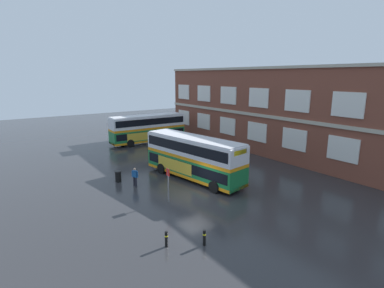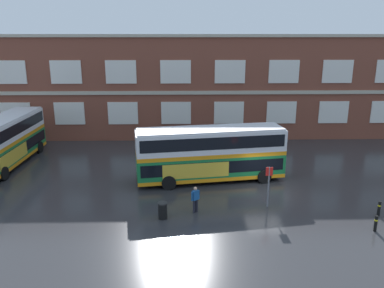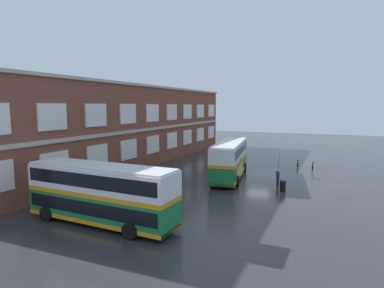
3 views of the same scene
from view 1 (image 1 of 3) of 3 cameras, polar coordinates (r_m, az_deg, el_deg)
The scene contains 9 objects.
ground_plane at distance 26.17m, azimuth 4.23°, elevation -8.91°, with size 120.00×120.00×0.00m, color #2B2B2D.
brick_terminal_building at distance 37.44m, azimuth 22.70°, elevation 4.97°, with size 48.84×8.19×10.71m.
double_decker_near at distance 44.68m, azimuth -8.32°, elevation 2.98°, with size 3.10×11.07×4.07m.
double_decker_middle at distance 28.58m, azimuth 0.25°, elevation -2.44°, with size 11.26×4.23×4.07m.
waiting_passenger at distance 27.43m, azimuth -10.73°, elevation -5.99°, with size 0.58×0.45×1.70m.
bus_stand_flag at distance 23.55m, azimuth -4.52°, elevation -7.17°, with size 0.44×0.10×2.70m.
station_litter_bin at distance 29.04m, azimuth -13.78°, elevation -5.93°, with size 0.60×0.60×1.03m.
safety_bollard_west at distance 18.24m, azimuth -4.87°, elevation -17.43°, with size 0.19×0.19×0.95m.
safety_bollard_east at distance 18.33m, azimuth 2.35°, elevation -17.22°, with size 0.19×0.19×0.95m.
Camera 1 is at (18.78, -13.45, 9.66)m, focal length 28.23 mm.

